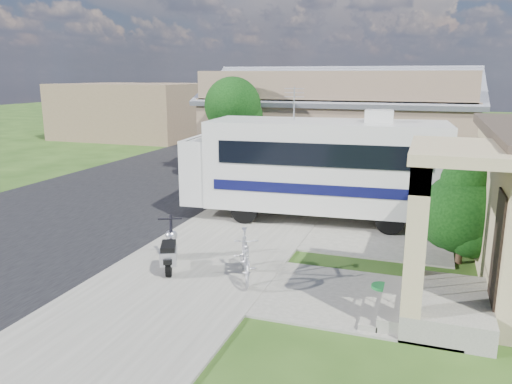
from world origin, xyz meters
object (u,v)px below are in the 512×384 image
(scooter, at_px, (170,251))
(garden_hose, at_px, (381,291))
(pickup_truck, at_px, (225,152))
(bicycle, at_px, (245,258))
(motorhome, at_px, (316,165))
(shrub, at_px, (466,209))
(van, at_px, (257,134))

(scooter, bearing_deg, garden_hose, -21.64)
(pickup_truck, distance_m, garden_hose, 16.17)
(scooter, relative_size, pickup_truck, 0.30)
(garden_hose, bearing_deg, bicycle, -175.62)
(motorhome, relative_size, shrub, 3.08)
(shrub, xyz_separation_m, garden_hose, (-1.73, -2.61, -1.30))
(scooter, bearing_deg, van, 78.41)
(motorhome, bearing_deg, pickup_truck, 124.55)
(scooter, height_order, garden_hose, scooter)
(van, bearing_deg, bicycle, -79.58)
(garden_hose, bearing_deg, motorhome, 116.71)
(bicycle, distance_m, pickup_truck, 14.86)
(scooter, xyz_separation_m, van, (-5.02, 21.12, 0.32))
(scooter, bearing_deg, shrub, -1.52)
(pickup_truck, bearing_deg, shrub, 129.91)
(scooter, xyz_separation_m, garden_hose, (4.96, 0.29, -0.41))
(shrub, distance_m, bicycle, 5.62)
(van, bearing_deg, shrub, -65.08)
(bicycle, distance_m, van, 22.18)
(scooter, bearing_deg, pickup_truck, 82.28)
(motorhome, distance_m, van, 17.25)
(shrub, distance_m, van, 21.66)
(bicycle, xyz_separation_m, garden_hose, (3.04, 0.23, -0.47))
(motorhome, bearing_deg, van, 110.70)
(motorhome, relative_size, bicycle, 4.51)
(pickup_truck, relative_size, van, 0.95)
(pickup_truck, bearing_deg, garden_hose, 118.92)
(garden_hose, bearing_deg, scooter, -176.67)
(scooter, relative_size, bicycle, 0.87)
(pickup_truck, relative_size, garden_hose, 12.65)
(pickup_truck, xyz_separation_m, garden_hose, (9.18, -13.30, -0.65))
(bicycle, bearing_deg, van, 84.23)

